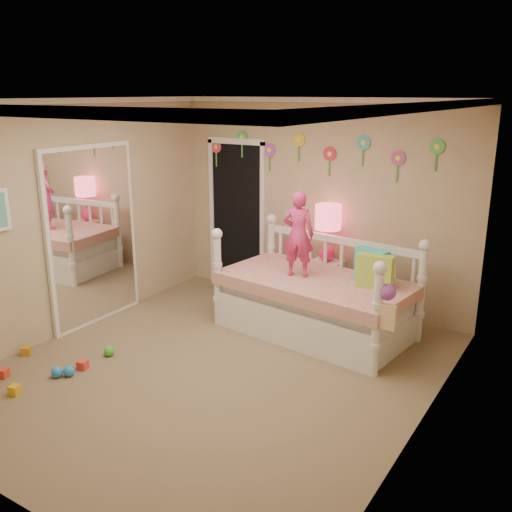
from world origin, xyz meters
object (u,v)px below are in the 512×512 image
Objects in this scene: child at (298,234)px; table_lamp at (328,224)px; daybed at (316,283)px; nightstand at (326,285)px.

child reaches higher than table_lamp.
daybed is at bearing -74.19° from table_lamp.
nightstand is (0.01, 0.75, -0.82)m from child.
child is (-0.21, -0.05, 0.55)m from daybed.
daybed is 2.24× the size of child.
daybed is 3.40× the size of nightstand.
nightstand is at bearing -106.38° from child.
table_lamp is (0.01, 0.75, -0.03)m from child.
daybed reaches higher than nightstand.
daybed is 3.06× the size of table_lamp.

